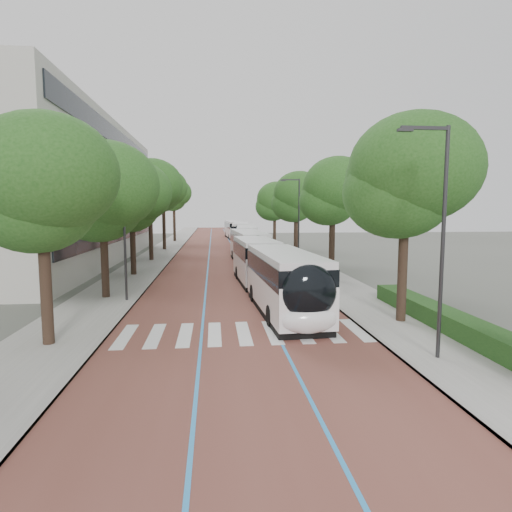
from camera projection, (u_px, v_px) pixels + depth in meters
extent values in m
plane|color=#51544C|center=(241.00, 341.00, 17.44)|extent=(160.00, 160.00, 0.00)
cube|color=brown|center=(222.00, 249.00, 57.00)|extent=(11.00, 140.00, 0.02)
cube|color=gray|center=(165.00, 250.00, 56.26)|extent=(4.00, 140.00, 0.12)
cube|color=gray|center=(277.00, 249.00, 57.74)|extent=(4.00, 140.00, 0.12)
cube|color=gray|center=(179.00, 249.00, 56.45)|extent=(0.20, 140.00, 0.14)
cube|color=gray|center=(263.00, 249.00, 57.55)|extent=(0.20, 140.00, 0.14)
cube|color=silver|center=(125.00, 336.00, 17.95)|extent=(0.55, 3.60, 0.01)
cube|color=silver|center=(155.00, 335.00, 18.07)|extent=(0.55, 3.60, 0.01)
cube|color=silver|center=(185.00, 334.00, 18.20)|extent=(0.55, 3.60, 0.01)
cube|color=silver|center=(215.00, 334.00, 18.32)|extent=(0.55, 3.60, 0.01)
cube|color=silver|center=(244.00, 333.00, 18.44)|extent=(0.55, 3.60, 0.01)
cube|color=silver|center=(272.00, 332.00, 18.57)|extent=(0.55, 3.60, 0.01)
cube|color=silver|center=(301.00, 331.00, 18.69)|extent=(0.55, 3.60, 0.01)
cube|color=silver|center=(329.00, 330.00, 18.81)|extent=(0.55, 3.60, 0.01)
cube|color=silver|center=(356.00, 330.00, 18.93)|extent=(0.55, 3.60, 0.01)
cube|color=#2A8AD5|center=(210.00, 249.00, 56.84)|extent=(0.12, 126.00, 0.01)
cube|color=#2A8AD5|center=(234.00, 249.00, 57.16)|extent=(0.12, 126.00, 0.01)
cube|color=#BBB8AD|center=(27.00, 193.00, 42.46)|extent=(18.00, 40.00, 14.00)
cube|color=black|center=(121.00, 232.00, 43.78)|extent=(0.12, 38.00, 1.60)
cube|color=black|center=(120.00, 201.00, 43.43)|extent=(0.12, 38.00, 1.60)
cube|color=black|center=(119.00, 169.00, 43.09)|extent=(0.12, 38.00, 1.60)
cube|color=black|center=(118.00, 138.00, 42.76)|extent=(0.12, 38.00, 1.60)
cube|color=#163E15|center=(453.00, 322.00, 18.28)|extent=(1.20, 14.00, 0.80)
cylinder|color=#2C2C2E|center=(443.00, 245.00, 14.69)|extent=(0.14, 0.14, 8.00)
cube|color=#2C2C2E|center=(425.00, 128.00, 14.19)|extent=(1.70, 0.12, 0.12)
cube|color=#2C2C2E|center=(405.00, 130.00, 14.13)|extent=(0.50, 0.20, 0.10)
cylinder|color=#2C2C2E|center=(299.00, 223.00, 39.42)|extent=(0.14, 0.14, 8.00)
cube|color=#2C2C2E|center=(291.00, 180.00, 38.92)|extent=(1.70, 0.12, 0.12)
cube|color=#2C2C2E|center=(283.00, 181.00, 38.86)|extent=(0.50, 0.20, 0.10)
cylinder|color=#2C2C2E|center=(124.00, 231.00, 24.30)|extent=(0.14, 0.14, 8.00)
cylinder|color=black|center=(46.00, 292.00, 16.46)|extent=(0.44, 0.44, 4.30)
ellipsoid|color=#1E4C18|center=(41.00, 190.00, 16.04)|extent=(5.30, 5.30, 4.51)
cylinder|color=black|center=(105.00, 263.00, 25.37)|extent=(0.44, 0.44, 4.33)
ellipsoid|color=#1E4C18|center=(102.00, 196.00, 24.94)|extent=(6.12, 6.12, 5.20)
cylinder|color=black|center=(133.00, 249.00, 34.27)|extent=(0.44, 0.44, 4.33)
ellipsoid|color=#1E4C18|center=(131.00, 200.00, 33.84)|extent=(5.87, 5.87, 4.99)
cylinder|color=black|center=(151.00, 236.00, 44.12)|extent=(0.44, 0.44, 5.15)
ellipsoid|color=#1E4C18|center=(150.00, 190.00, 43.61)|extent=(6.19, 6.19, 5.26)
cylinder|color=black|center=(164.00, 230.00, 55.98)|extent=(0.44, 0.44, 5.36)
ellipsoid|color=#1E4C18|center=(163.00, 192.00, 55.45)|extent=(5.73, 5.73, 4.87)
cylinder|color=black|center=(174.00, 226.00, 70.82)|extent=(0.44, 0.44, 5.30)
ellipsoid|color=#1E4C18|center=(174.00, 196.00, 70.29)|extent=(5.31, 5.31, 4.51)
cylinder|color=black|center=(402.00, 274.00, 19.92)|extent=(0.44, 0.44, 4.68)
ellipsoid|color=#1E4C18|center=(406.00, 182.00, 19.46)|extent=(5.88, 5.88, 5.00)
cylinder|color=black|center=(332.00, 250.00, 31.80)|extent=(0.44, 0.44, 4.57)
ellipsoid|color=#1E4C18|center=(333.00, 194.00, 31.34)|extent=(5.03, 5.03, 4.28)
cylinder|color=black|center=(296.00, 238.00, 45.64)|extent=(0.44, 0.44, 4.56)
ellipsoid|color=#1E4C18|center=(296.00, 199.00, 45.20)|extent=(5.46, 5.46, 4.64)
cylinder|color=black|center=(275.00, 231.00, 61.48)|extent=(0.44, 0.44, 4.43)
ellipsoid|color=#1E4C18|center=(275.00, 203.00, 61.04)|extent=(5.77, 5.77, 4.90)
cylinder|color=black|center=(266.00, 266.00, 26.80)|extent=(2.35, 1.02, 2.30)
cube|color=white|center=(284.00, 289.00, 21.82)|extent=(3.01, 9.48, 1.82)
cube|color=black|center=(284.00, 267.00, 21.69)|extent=(3.04, 9.30, 0.97)
cube|color=silver|center=(284.00, 255.00, 21.62)|extent=(2.95, 9.29, 0.31)
cube|color=black|center=(284.00, 310.00, 21.94)|extent=(2.94, 9.11, 0.35)
cube|color=white|center=(256.00, 266.00, 31.10)|extent=(2.92, 7.87, 1.82)
cube|color=black|center=(256.00, 250.00, 30.98)|extent=(2.95, 7.71, 0.97)
cube|color=silver|center=(256.00, 241.00, 30.91)|extent=(2.86, 7.71, 0.31)
cube|color=black|center=(256.00, 280.00, 31.22)|extent=(2.85, 7.55, 0.35)
ellipsoid|color=black|center=(309.00, 292.00, 17.29)|extent=(2.41, 1.23, 2.28)
ellipsoid|color=white|center=(309.00, 320.00, 17.36)|extent=(2.40, 1.13, 1.14)
cylinder|color=black|center=(271.00, 316.00, 19.49)|extent=(0.35, 1.01, 1.00)
cylinder|color=black|center=(319.00, 314.00, 19.83)|extent=(0.35, 1.01, 1.00)
cylinder|color=black|center=(238.00, 273.00, 32.65)|extent=(0.35, 1.01, 1.00)
cylinder|color=black|center=(267.00, 272.00, 33.00)|extent=(0.35, 1.01, 1.00)
cylinder|color=black|center=(253.00, 293.00, 24.75)|extent=(0.35, 1.01, 1.00)
cylinder|color=black|center=(291.00, 292.00, 25.10)|extent=(0.35, 1.01, 1.00)
cube|color=white|center=(248.00, 251.00, 42.15)|extent=(3.12, 12.11, 1.82)
cube|color=black|center=(248.00, 239.00, 42.03)|extent=(3.15, 11.88, 0.97)
cube|color=silver|center=(248.00, 233.00, 41.96)|extent=(3.06, 11.87, 0.31)
cube|color=black|center=(249.00, 262.00, 42.27)|extent=(3.04, 11.63, 0.35)
ellipsoid|color=black|center=(258.00, 249.00, 36.32)|extent=(2.40, 1.22, 2.28)
ellipsoid|color=white|center=(258.00, 262.00, 36.39)|extent=(2.40, 1.12, 1.14)
cylinder|color=black|center=(241.00, 263.00, 38.52)|extent=(0.35, 1.01, 1.00)
cylinder|color=black|center=(266.00, 263.00, 38.86)|extent=(0.35, 1.01, 1.00)
cylinder|color=black|center=(233.00, 255.00, 45.80)|extent=(0.35, 1.01, 1.00)
cylinder|color=black|center=(254.00, 254.00, 46.13)|extent=(0.35, 1.01, 1.00)
cube|color=white|center=(247.00, 241.00, 54.98)|extent=(3.28, 12.14, 1.82)
cube|color=black|center=(247.00, 232.00, 54.85)|extent=(3.30, 11.90, 0.97)
cube|color=silver|center=(247.00, 227.00, 54.78)|extent=(3.22, 11.90, 0.31)
cube|color=black|center=(247.00, 250.00, 55.09)|extent=(3.20, 11.66, 0.35)
ellipsoid|color=black|center=(247.00, 239.00, 49.08)|extent=(2.42, 1.25, 2.28)
ellipsoid|color=white|center=(247.00, 248.00, 49.16)|extent=(2.41, 1.15, 1.14)
cylinder|color=black|center=(238.00, 250.00, 51.44)|extent=(0.36, 1.02, 1.00)
cylinder|color=black|center=(256.00, 250.00, 51.52)|extent=(0.36, 1.02, 1.00)
cylinder|color=black|center=(238.00, 245.00, 58.80)|extent=(0.36, 1.02, 1.00)
cylinder|color=black|center=(255.00, 245.00, 58.87)|extent=(0.36, 1.02, 1.00)
cube|color=white|center=(241.00, 235.00, 67.71)|extent=(3.25, 12.13, 1.82)
cube|color=black|center=(240.00, 228.00, 67.59)|extent=(3.27, 11.90, 0.97)
cube|color=silver|center=(240.00, 224.00, 67.52)|extent=(3.18, 11.89, 0.31)
cube|color=black|center=(241.00, 242.00, 67.83)|extent=(3.17, 11.65, 0.35)
ellipsoid|color=black|center=(241.00, 233.00, 61.82)|extent=(2.41, 1.25, 2.28)
ellipsoid|color=white|center=(241.00, 240.00, 61.89)|extent=(2.41, 1.15, 1.14)
cylinder|color=black|center=(233.00, 242.00, 64.18)|extent=(0.36, 1.02, 1.00)
cylinder|color=black|center=(248.00, 242.00, 64.26)|extent=(0.36, 1.02, 1.00)
cylinder|color=black|center=(234.00, 238.00, 71.53)|extent=(0.36, 1.02, 1.00)
cylinder|color=black|center=(247.00, 238.00, 71.61)|extent=(0.36, 1.02, 1.00)
cube|color=white|center=(234.00, 231.00, 79.70)|extent=(3.12, 12.11, 1.82)
cube|color=black|center=(234.00, 225.00, 79.58)|extent=(3.15, 11.88, 0.97)
cube|color=silver|center=(234.00, 222.00, 79.51)|extent=(3.06, 11.87, 0.31)
cube|color=black|center=(234.00, 237.00, 79.82)|extent=(3.05, 11.63, 0.35)
ellipsoid|color=black|center=(237.00, 229.00, 73.87)|extent=(2.40, 1.22, 2.28)
ellipsoid|color=white|center=(237.00, 235.00, 73.95)|extent=(2.40, 1.12, 1.14)
cylinder|color=black|center=(229.00, 237.00, 76.08)|extent=(0.35, 1.01, 1.00)
cylinder|color=black|center=(242.00, 237.00, 76.42)|extent=(0.35, 1.01, 1.00)
cylinder|color=black|center=(226.00, 234.00, 83.35)|extent=(0.35, 1.01, 1.00)
cylinder|color=black|center=(238.00, 234.00, 83.69)|extent=(0.35, 1.01, 1.00)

